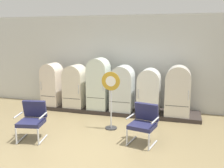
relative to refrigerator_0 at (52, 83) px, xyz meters
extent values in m
cube|color=#887650|center=(2.10, -2.90, -0.90)|extent=(12.00, 10.00, 0.05)
cube|color=silver|center=(2.10, 0.76, 0.68)|extent=(11.76, 0.12, 3.11)
cube|color=#47443F|center=(2.10, 0.76, 1.89)|extent=(11.76, 0.07, 0.06)
cube|color=#322A27|center=(2.10, 0.13, -0.81)|extent=(5.49, 0.95, 0.12)
cube|color=silver|center=(0.00, 0.00, -0.19)|extent=(0.58, 0.61, 1.13)
cylinder|color=silver|center=(0.00, 0.00, 0.38)|extent=(0.58, 0.60, 0.58)
cube|color=#383838|center=(0.00, -0.31, -0.39)|extent=(0.53, 0.01, 0.01)
cylinder|color=silver|center=(-0.23, -0.32, -0.05)|extent=(0.02, 0.02, 0.28)
cube|color=beige|center=(0.84, 0.03, -0.22)|extent=(0.66, 0.67, 1.06)
cylinder|color=beige|center=(0.84, 0.03, 0.31)|extent=(0.66, 0.66, 0.66)
cube|color=#383838|center=(0.84, -0.31, -0.42)|extent=(0.61, 0.01, 0.01)
cylinder|color=silver|center=(1.11, -0.32, -0.10)|extent=(0.02, 0.02, 0.28)
cube|color=silver|center=(1.67, 0.00, -0.09)|extent=(0.64, 0.62, 1.32)
cylinder|color=silver|center=(1.67, 0.00, 0.57)|extent=(0.64, 0.60, 0.64)
cube|color=#383838|center=(1.67, -0.31, -0.33)|extent=(0.58, 0.01, 0.01)
cylinder|color=silver|center=(1.93, -0.32, 0.06)|extent=(0.02, 0.02, 0.28)
cube|color=silver|center=(2.45, 0.02, -0.22)|extent=(0.68, 0.65, 1.08)
cylinder|color=silver|center=(2.45, 0.02, 0.33)|extent=(0.68, 0.64, 0.68)
cube|color=#383838|center=(2.45, -0.31, -0.41)|extent=(0.63, 0.01, 0.01)
cylinder|color=silver|center=(2.17, -0.32, -0.09)|extent=(0.02, 0.02, 0.28)
cube|color=white|center=(3.28, 0.01, -0.24)|extent=(0.66, 0.62, 1.03)
cylinder|color=white|center=(3.28, 0.01, 0.27)|extent=(0.66, 0.61, 0.66)
cube|color=#383838|center=(3.28, -0.31, -0.43)|extent=(0.61, 0.01, 0.01)
cylinder|color=silver|center=(3.01, -0.32, -0.12)|extent=(0.02, 0.02, 0.28)
cube|color=silver|center=(4.14, 0.03, -0.20)|extent=(0.72, 0.66, 1.12)
cylinder|color=silver|center=(4.14, 0.03, 0.36)|extent=(0.72, 0.65, 0.72)
cube|color=#383838|center=(4.14, -0.31, -0.40)|extent=(0.66, 0.01, 0.01)
cylinder|color=silver|center=(4.43, -0.32, -0.06)|extent=(0.02, 0.02, 0.28)
cylinder|color=silver|center=(0.61, -2.62, -0.85)|extent=(0.14, 0.56, 0.04)
cylinder|color=silver|center=(0.66, -2.88, -0.67)|extent=(0.05, 0.05, 0.37)
cylinder|color=silver|center=(1.12, -2.53, -0.85)|extent=(0.14, 0.56, 0.04)
cylinder|color=silver|center=(1.17, -2.78, -0.67)|extent=(0.05, 0.05, 0.37)
cube|color=#25274C|center=(0.87, -2.58, -0.44)|extent=(0.65, 0.61, 0.09)
cube|color=#25274C|center=(0.82, -2.31, -0.17)|extent=(0.58, 0.26, 0.44)
cylinder|color=silver|center=(0.57, -2.63, -0.25)|extent=(0.12, 0.46, 0.04)
cylinder|color=silver|center=(1.16, -2.52, -0.25)|extent=(0.12, 0.46, 0.04)
cylinder|color=silver|center=(3.17, -2.00, -0.85)|extent=(0.16, 0.56, 0.04)
cylinder|color=silver|center=(3.12, -2.26, -0.67)|extent=(0.05, 0.05, 0.37)
cylinder|color=silver|center=(3.68, -2.12, -0.85)|extent=(0.16, 0.56, 0.04)
cylinder|color=silver|center=(3.63, -2.37, -0.67)|extent=(0.05, 0.05, 0.37)
cube|color=#25274C|center=(3.43, -2.06, -0.44)|extent=(0.66, 0.62, 0.09)
cube|color=#25274C|center=(3.48, -1.80, -0.17)|extent=(0.58, 0.27, 0.44)
cylinder|color=silver|center=(3.14, -2.00, -0.25)|extent=(0.13, 0.46, 0.04)
cylinder|color=silver|center=(3.72, -2.12, -0.25)|extent=(0.13, 0.46, 0.04)
cylinder|color=#2D2D30|center=(2.47, -1.32, -0.86)|extent=(0.32, 0.32, 0.03)
cylinder|color=silver|center=(2.47, -1.32, -0.21)|extent=(0.04, 0.04, 1.27)
cylinder|color=#B88B23|center=(2.47, -1.35, 0.43)|extent=(0.49, 0.02, 0.49)
cylinder|color=white|center=(2.47, -1.36, 0.43)|extent=(0.27, 0.00, 0.27)
camera|label=1|loc=(4.27, -7.49, 1.62)|focal=40.40mm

